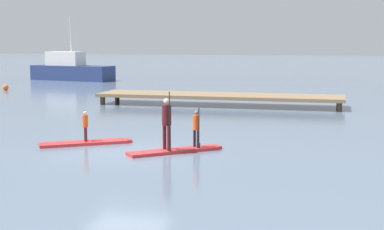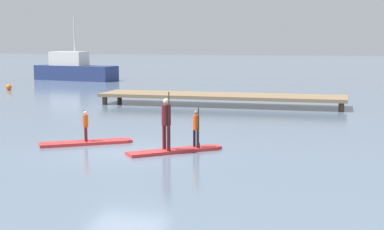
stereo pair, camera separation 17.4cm
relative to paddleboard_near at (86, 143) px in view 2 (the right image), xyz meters
name	(u,v)px [view 2 (the right image)]	position (x,y,z in m)	size (l,w,h in m)	color
ground_plane	(126,152)	(1.86, -0.97, -0.05)	(240.00, 240.00, 0.00)	slate
paddleboard_near	(86,143)	(0.00, 0.00, 0.00)	(2.95, 2.21, 0.10)	red
paddler_child_solo	(86,124)	(-0.01, 0.01, 0.64)	(0.27, 0.33, 1.06)	#4C1419
paddleboard_far	(175,151)	(3.38, -0.61, 0.00)	(2.74, 2.47, 0.10)	red
paddler_adult	(166,120)	(3.16, -0.81, 1.00)	(0.41, 0.43, 1.87)	#4C1419
paddler_child_front	(196,127)	(3.95, -0.13, 0.73)	(0.32, 0.34, 1.32)	black
fishing_boat_green_midground	(74,70)	(-14.69, 28.97, 0.90)	(7.92, 3.50, 5.64)	navy
floating_dock	(221,96)	(2.13, 12.64, 0.47)	(13.39, 2.79, 0.62)	#846B4C
mooring_buoy_near	(9,87)	(-14.59, 18.31, 0.16)	(0.41, 0.41, 0.41)	orange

